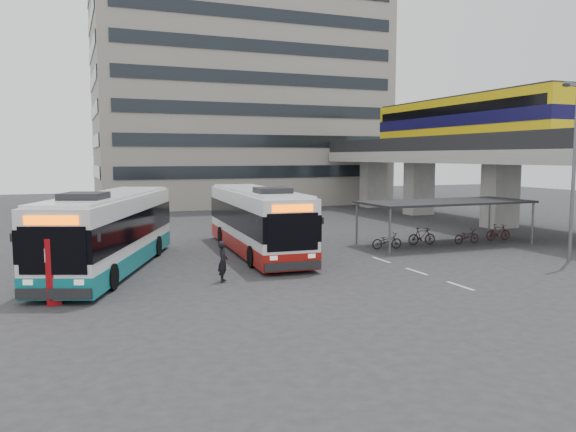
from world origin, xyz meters
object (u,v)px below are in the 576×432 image
object	(u,v)px
bus_teal	(110,232)
pedestrian	(223,261)
lamp_post	(573,161)
bus_main	(257,221)

from	to	relation	value
bus_teal	pedestrian	distance (m)	5.94
lamp_post	bus_teal	bearing A→B (deg)	146.65
bus_main	pedestrian	size ratio (longest dim) A/B	7.41
pedestrian	bus_teal	bearing A→B (deg)	63.38
bus_teal	lamp_post	world-z (taller)	lamp_post
bus_main	pedestrian	world-z (taller)	bus_main
bus_teal	pedestrian	world-z (taller)	bus_teal
lamp_post	pedestrian	bearing A→B (deg)	156.69
bus_main	pedestrian	distance (m)	7.10
bus_teal	bus_main	bearing A→B (deg)	35.62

